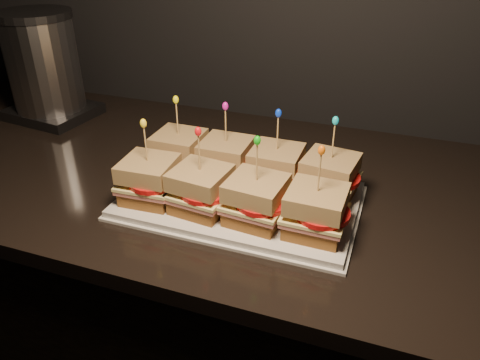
% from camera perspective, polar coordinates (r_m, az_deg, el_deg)
% --- Properties ---
extents(cabinet, '(2.39, 0.69, 0.87)m').
position_cam_1_polar(cabinet, '(1.30, 3.30, -18.57)').
color(cabinet, black).
rests_on(cabinet, ground).
extents(granite_slab, '(2.43, 0.73, 0.03)m').
position_cam_1_polar(granite_slab, '(1.00, 4.04, -1.23)').
color(granite_slab, black).
rests_on(granite_slab, cabinet).
extents(platter, '(0.45, 0.28, 0.02)m').
position_cam_1_polar(platter, '(0.92, 0.00, -2.49)').
color(platter, white).
rests_on(platter, granite_slab).
extents(platter_rim, '(0.46, 0.29, 0.01)m').
position_cam_1_polar(platter_rim, '(0.92, 0.00, -2.80)').
color(platter_rim, white).
rests_on(platter_rim, granite_slab).
extents(sandwich_0_bread_bot, '(0.09, 0.09, 0.03)m').
position_cam_1_polar(sandwich_0_bread_bot, '(1.02, -7.29, 2.05)').
color(sandwich_0_bread_bot, brown).
rests_on(sandwich_0_bread_bot, platter).
extents(sandwich_0_ham, '(0.10, 0.10, 0.01)m').
position_cam_1_polar(sandwich_0_ham, '(1.01, -7.35, 2.91)').
color(sandwich_0_ham, '#B9575A').
rests_on(sandwich_0_ham, sandwich_0_bread_bot).
extents(sandwich_0_cheese, '(0.11, 0.10, 0.01)m').
position_cam_1_polar(sandwich_0_cheese, '(1.00, -7.37, 3.26)').
color(sandwich_0_cheese, '#FBEF95').
rests_on(sandwich_0_cheese, sandwich_0_ham).
extents(sandwich_0_tomato, '(0.09, 0.09, 0.01)m').
position_cam_1_polar(sandwich_0_tomato, '(0.99, -6.93, 3.40)').
color(sandwich_0_tomato, red).
rests_on(sandwich_0_tomato, sandwich_0_cheese).
extents(sandwich_0_bread_top, '(0.10, 0.10, 0.03)m').
position_cam_1_polar(sandwich_0_bread_top, '(0.99, -7.48, 4.73)').
color(sandwich_0_bread_top, brown).
rests_on(sandwich_0_bread_top, sandwich_0_tomato).
extents(sandwich_0_pick, '(0.00, 0.00, 0.09)m').
position_cam_1_polar(sandwich_0_pick, '(0.97, -7.66, 7.20)').
color(sandwich_0_pick, tan).
rests_on(sandwich_0_pick, sandwich_0_bread_top).
extents(sandwich_0_frill, '(0.01, 0.01, 0.02)m').
position_cam_1_polar(sandwich_0_frill, '(0.96, -7.84, 9.69)').
color(sandwich_0_frill, yellow).
rests_on(sandwich_0_frill, sandwich_0_pick).
extents(sandwich_1_bread_bot, '(0.10, 0.10, 0.03)m').
position_cam_1_polar(sandwich_1_bread_bot, '(0.98, -1.67, 1.07)').
color(sandwich_1_bread_bot, brown).
rests_on(sandwich_1_bread_bot, platter).
extents(sandwich_1_ham, '(0.10, 0.10, 0.01)m').
position_cam_1_polar(sandwich_1_ham, '(0.97, -1.68, 1.96)').
color(sandwich_1_ham, '#B9575A').
rests_on(sandwich_1_ham, sandwich_1_bread_bot).
extents(sandwich_1_cheese, '(0.11, 0.10, 0.01)m').
position_cam_1_polar(sandwich_1_cheese, '(0.96, -1.69, 2.33)').
color(sandwich_1_cheese, '#FBEF95').
rests_on(sandwich_1_cheese, sandwich_1_ham).
extents(sandwich_1_tomato, '(0.09, 0.09, 0.01)m').
position_cam_1_polar(sandwich_1_tomato, '(0.95, -1.16, 2.46)').
color(sandwich_1_tomato, red).
rests_on(sandwich_1_tomato, sandwich_1_cheese).
extents(sandwich_1_bread_top, '(0.10, 0.10, 0.03)m').
position_cam_1_polar(sandwich_1_bread_top, '(0.95, -1.72, 3.85)').
color(sandwich_1_bread_top, brown).
rests_on(sandwich_1_bread_top, sandwich_1_tomato).
extents(sandwich_1_pick, '(0.00, 0.00, 0.09)m').
position_cam_1_polar(sandwich_1_pick, '(0.93, -1.76, 6.41)').
color(sandwich_1_pick, tan).
rests_on(sandwich_1_pick, sandwich_1_bread_top).
extents(sandwich_1_frill, '(0.01, 0.01, 0.02)m').
position_cam_1_polar(sandwich_1_frill, '(0.92, -1.80, 9.00)').
color(sandwich_1_frill, '#C41596').
rests_on(sandwich_1_frill, sandwich_1_pick).
extents(sandwich_2_bread_bot, '(0.09, 0.09, 0.03)m').
position_cam_1_polar(sandwich_2_bread_bot, '(0.95, 4.35, 0.02)').
color(sandwich_2_bread_bot, brown).
rests_on(sandwich_2_bread_bot, platter).
extents(sandwich_2_ham, '(0.10, 0.10, 0.01)m').
position_cam_1_polar(sandwich_2_ham, '(0.94, 4.39, 0.93)').
color(sandwich_2_ham, '#B9575A').
rests_on(sandwich_2_ham, sandwich_2_bread_bot).
extents(sandwich_2_cheese, '(0.11, 0.10, 0.01)m').
position_cam_1_polar(sandwich_2_cheese, '(0.93, 4.41, 1.30)').
color(sandwich_2_cheese, '#FBEF95').
rests_on(sandwich_2_cheese, sandwich_2_ham).
extents(sandwich_2_tomato, '(0.09, 0.09, 0.01)m').
position_cam_1_polar(sandwich_2_tomato, '(0.92, 5.04, 1.42)').
color(sandwich_2_tomato, red).
rests_on(sandwich_2_tomato, sandwich_2_cheese).
extents(sandwich_2_bread_top, '(0.10, 0.10, 0.03)m').
position_cam_1_polar(sandwich_2_bread_top, '(0.92, 4.48, 2.85)').
color(sandwich_2_bread_top, brown).
rests_on(sandwich_2_bread_top, sandwich_2_tomato).
extents(sandwich_2_pick, '(0.00, 0.00, 0.09)m').
position_cam_1_polar(sandwich_2_pick, '(0.90, 4.59, 5.48)').
color(sandwich_2_pick, tan).
rests_on(sandwich_2_pick, sandwich_2_bread_top).
extents(sandwich_2_frill, '(0.01, 0.01, 0.02)m').
position_cam_1_polar(sandwich_2_frill, '(0.88, 4.71, 8.14)').
color(sandwich_2_frill, '#0B34D4').
rests_on(sandwich_2_frill, sandwich_2_pick).
extents(sandwich_3_bread_bot, '(0.11, 0.11, 0.03)m').
position_cam_1_polar(sandwich_3_bread_bot, '(0.93, 10.68, -1.09)').
color(sandwich_3_bread_bot, brown).
rests_on(sandwich_3_bread_bot, platter).
extents(sandwich_3_ham, '(0.12, 0.11, 0.01)m').
position_cam_1_polar(sandwich_3_ham, '(0.92, 10.78, -0.18)').
color(sandwich_3_ham, '#B9575A').
rests_on(sandwich_3_ham, sandwich_3_bread_bot).
extents(sandwich_3_cheese, '(0.12, 0.11, 0.01)m').
position_cam_1_polar(sandwich_3_cheese, '(0.92, 10.82, 0.20)').
color(sandwich_3_cheese, '#FBEF95').
rests_on(sandwich_3_cheese, sandwich_3_ham).
extents(sandwich_3_tomato, '(0.09, 0.09, 0.01)m').
position_cam_1_polar(sandwich_3_tomato, '(0.91, 11.54, 0.31)').
color(sandwich_3_tomato, red).
rests_on(sandwich_3_tomato, sandwich_3_cheese).
extents(sandwich_3_bread_top, '(0.11, 0.11, 0.03)m').
position_cam_1_polar(sandwich_3_bread_top, '(0.90, 10.99, 1.77)').
color(sandwich_3_bread_top, brown).
rests_on(sandwich_3_bread_top, sandwich_3_tomato).
extents(sandwich_3_pick, '(0.00, 0.00, 0.09)m').
position_cam_1_polar(sandwich_3_pick, '(0.88, 11.27, 4.42)').
color(sandwich_3_pick, tan).
rests_on(sandwich_3_pick, sandwich_3_bread_top).
extents(sandwich_3_frill, '(0.01, 0.01, 0.02)m').
position_cam_1_polar(sandwich_3_frill, '(0.86, 11.57, 7.12)').
color(sandwich_3_frill, '#14B6C6').
rests_on(sandwich_3_frill, sandwich_3_pick).
extents(sandwich_4_bread_bot, '(0.10, 0.10, 0.03)m').
position_cam_1_polar(sandwich_4_bread_bot, '(0.92, -10.80, -1.48)').
color(sandwich_4_bread_bot, brown).
rests_on(sandwich_4_bread_bot, platter).
extents(sandwich_4_ham, '(0.11, 0.11, 0.01)m').
position_cam_1_polar(sandwich_4_ham, '(0.91, -10.90, -0.56)').
color(sandwich_4_ham, '#B9575A').
rests_on(sandwich_4_ham, sandwich_4_bread_bot).
extents(sandwich_4_cheese, '(0.11, 0.11, 0.01)m').
position_cam_1_polar(sandwich_4_cheese, '(0.91, -10.95, -0.18)').
color(sandwich_4_cheese, '#FBEF95').
rests_on(sandwich_4_cheese, sandwich_4_ham).
extents(sandwich_4_tomato, '(0.09, 0.09, 0.01)m').
position_cam_1_polar(sandwich_4_tomato, '(0.89, -10.51, -0.08)').
color(sandwich_4_tomato, red).
rests_on(sandwich_4_tomato, sandwich_4_cheese).
extents(sandwich_4_bread_top, '(0.10, 0.10, 0.03)m').
position_cam_1_polar(sandwich_4_bread_top, '(0.89, -11.12, 1.40)').
color(sandwich_4_bread_top, brown).
rests_on(sandwich_4_bread_top, sandwich_4_tomato).
extents(sandwich_4_pick, '(0.00, 0.00, 0.09)m').
position_cam_1_polar(sandwich_4_pick, '(0.87, -11.41, 4.08)').
color(sandwich_4_pick, tan).
rests_on(sandwich_4_pick, sandwich_4_bread_top).
extents(sandwich_4_frill, '(0.01, 0.01, 0.02)m').
position_cam_1_polar(sandwich_4_frill, '(0.85, -11.71, 6.79)').
color(sandwich_4_frill, yellow).
rests_on(sandwich_4_frill, sandwich_4_pick).
extents(sandwich_5_bread_bot, '(0.10, 0.10, 0.03)m').
position_cam_1_polar(sandwich_5_bread_bot, '(0.87, -4.72, -2.74)').
color(sandwich_5_bread_bot, brown).
rests_on(sandwich_5_bread_bot, platter).
extents(sandwich_5_ham, '(0.11, 0.11, 0.01)m').
position_cam_1_polar(sandwich_5_ham, '(0.87, -4.76, -1.78)').
color(sandwich_5_ham, '#B9575A').
rests_on(sandwich_5_ham, sandwich_5_bread_bot).
extents(sandwich_5_cheese, '(0.12, 0.11, 0.01)m').
position_cam_1_polar(sandwich_5_cheese, '(0.86, -4.78, -1.39)').
color(sandwich_5_cheese, '#FBEF95').
rests_on(sandwich_5_cheese, sandwich_5_ham).
extents(sandwich_5_tomato, '(0.09, 0.09, 0.01)m').
position_cam_1_polar(sandwich_5_tomato, '(0.85, -4.23, -1.29)').
color(sandwich_5_tomato, red).
rests_on(sandwich_5_tomato, sandwich_5_cheese).
extents(sandwich_5_bread_top, '(0.11, 0.11, 0.03)m').
position_cam_1_polar(sandwich_5_bread_top, '(0.85, -4.86, 0.26)').
color(sandwich_5_bread_top, brown).
rests_on(sandwich_5_bread_top, sandwich_5_tomato).
extents(sandwich_5_pick, '(0.00, 0.00, 0.09)m').
position_cam_1_polar(sandwich_5_pick, '(0.83, -5.00, 3.06)').
color(sandwich_5_pick, tan).
rests_on(sandwich_5_pick, sandwich_5_bread_top).
extents(sandwich_5_frill, '(0.01, 0.01, 0.02)m').
position_cam_1_polar(sandwich_5_frill, '(0.81, -5.14, 5.91)').
color(sandwich_5_frill, red).
rests_on(sandwich_5_frill, sandwich_5_pick).
extents(sandwich_6_bread_bot, '(0.10, 0.10, 0.03)m').
position_cam_1_polar(sandwich_6_bread_bot, '(0.84, 1.94, -4.07)').
color(sandwich_6_bread_bot, brown).
rests_on(sandwich_6_bread_bot, platter).
extents(sandwich_6_ham, '(0.11, 0.11, 0.01)m').
position_cam_1_polar(sandwich_6_ham, '(0.83, 1.96, -3.09)').
color(sandwich_6_ham, '#B9575A').
rests_on(sandwich_6_ham, sandwich_6_bread_bot).
extents(sandwich_6_cheese, '(0.11, 0.11, 0.01)m').
position_cam_1_polar(sandwich_6_cheese, '(0.83, 1.97, -2.68)').
color(sandwich_6_cheese, '#FBEF95').
rests_on(sandwich_6_cheese, sandwich_6_ham).
extents(sandwich_6_tomato, '(0.09, 0.09, 0.01)m').
position_cam_1_polar(sandwich_6_tomato, '(0.82, 2.65, -2.61)').
color(sandwich_6_tomato, red).
rests_on(sandwich_6_tomato, sandwich_6_cheese).
extents(sandwich_6_bread_top, '(0.10, 0.10, 0.03)m').
position_cam_1_polar(sandwich_6_bread_top, '(0.81, 2.00, -1.00)').
color(sandwich_6_bread_top, brown).
rests_on(sandwich_6_bread_top, sandwich_6_tomato).
extents(sandwich_6_pick, '(0.00, 0.00, 0.09)m').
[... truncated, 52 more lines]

